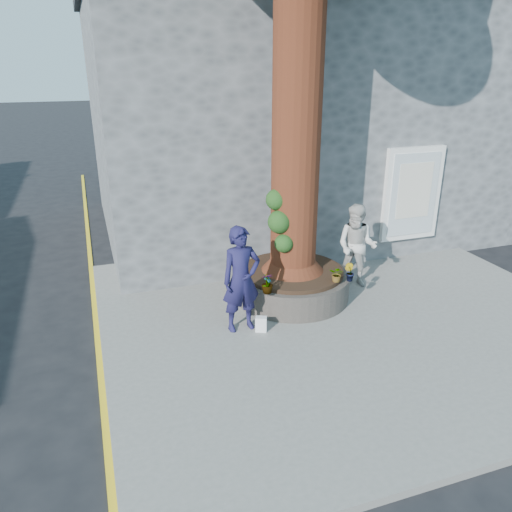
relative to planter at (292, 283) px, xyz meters
name	(u,v)px	position (x,y,z in m)	size (l,w,h in m)	color
ground	(294,360)	(-0.80, -2.00, -0.41)	(120.00, 120.00, 0.00)	black
pavement	(345,316)	(0.70, -1.00, -0.35)	(9.00, 8.00, 0.12)	slate
yellow_line	(100,361)	(-3.85, -1.00, -0.41)	(0.10, 30.00, 0.01)	yellow
stone_shop	(279,116)	(1.70, 5.20, 2.75)	(10.30, 8.30, 6.30)	#505355
neighbour_shop	(501,112)	(9.70, 5.20, 2.59)	(6.00, 8.00, 6.00)	#505355
planter	(292,283)	(0.00, 0.00, 0.00)	(2.30, 2.30, 0.60)	black
man	(241,279)	(-1.35, -0.90, 0.67)	(0.70, 0.46, 1.92)	#19163E
woman	(357,246)	(1.50, 0.10, 0.59)	(0.86, 0.67, 1.77)	silver
shopping_bag	(261,324)	(-1.06, -1.12, -0.15)	(0.20, 0.12, 0.28)	white
plant_a	(267,284)	(-0.85, -0.85, 0.49)	(0.19, 0.13, 0.36)	gray
plant_b	(349,272)	(0.81, -0.85, 0.48)	(0.19, 0.18, 0.34)	gray
plant_c	(267,283)	(-0.85, -0.85, 0.50)	(0.21, 0.21, 0.38)	gray
plant_d	(337,274)	(0.57, -0.82, 0.46)	(0.27, 0.24, 0.31)	gray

